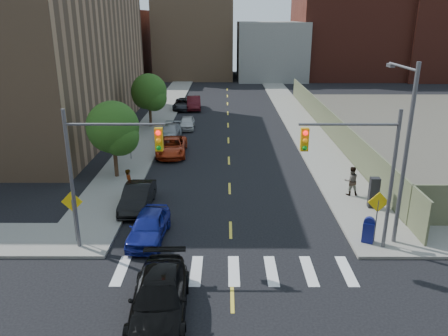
{
  "coord_description": "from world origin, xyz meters",
  "views": [
    {
      "loc": [
        -0.29,
        -13.09,
        10.86
      ],
      "look_at": [
        -0.37,
        12.42,
        2.0
      ],
      "focal_mm": 35.0,
      "sensor_mm": 36.0,
      "label": 1
    }
  ],
  "objects_px": {
    "black_sedan": "(159,297)",
    "pedestrian_west": "(129,183)",
    "parked_car_black": "(138,197)",
    "pedestrian_east": "(351,181)",
    "parked_car_grey": "(183,104)",
    "payphone": "(374,193)",
    "parked_car_white": "(187,123)",
    "mailbox": "(368,230)",
    "parked_car_silver": "(170,132)",
    "parked_car_maroon": "(194,103)",
    "parked_car_red": "(172,147)",
    "parked_car_blue": "(149,226)"
  },
  "relations": [
    {
      "from": "pedestrian_east",
      "to": "parked_car_white",
      "type": "bearing_deg",
      "value": -58.39
    },
    {
      "from": "parked_car_grey",
      "to": "pedestrian_east",
      "type": "bearing_deg",
      "value": -63.88
    },
    {
      "from": "parked_car_black",
      "to": "pedestrian_west",
      "type": "bearing_deg",
      "value": 118.68
    },
    {
      "from": "mailbox",
      "to": "pedestrian_west",
      "type": "relative_size",
      "value": 0.76
    },
    {
      "from": "parked_car_grey",
      "to": "pedestrian_east",
      "type": "distance_m",
      "value": 30.64
    },
    {
      "from": "parked_car_grey",
      "to": "mailbox",
      "type": "xyz_separation_m",
      "value": [
        12.36,
        -33.82,
        0.13
      ]
    },
    {
      "from": "pedestrian_east",
      "to": "payphone",
      "type": "bearing_deg",
      "value": 111.07
    },
    {
      "from": "payphone",
      "to": "pedestrian_east",
      "type": "xyz_separation_m",
      "value": [
        -0.81,
        1.91,
        0.01
      ]
    },
    {
      "from": "black_sedan",
      "to": "pedestrian_west",
      "type": "height_order",
      "value": "pedestrian_west"
    },
    {
      "from": "parked_car_black",
      "to": "payphone",
      "type": "bearing_deg",
      "value": 0.58
    },
    {
      "from": "parked_car_maroon",
      "to": "black_sedan",
      "type": "distance_m",
      "value": 39.47
    },
    {
      "from": "parked_car_maroon",
      "to": "mailbox",
      "type": "xyz_separation_m",
      "value": [
        11.06,
        -33.94,
        0.02
      ]
    },
    {
      "from": "parked_car_red",
      "to": "black_sedan",
      "type": "xyz_separation_m",
      "value": [
        1.93,
        -20.6,
        0.06
      ]
    },
    {
      "from": "pedestrian_east",
      "to": "parked_car_silver",
      "type": "bearing_deg",
      "value": -48.51
    },
    {
      "from": "parked_car_grey",
      "to": "payphone",
      "type": "height_order",
      "value": "payphone"
    },
    {
      "from": "parked_car_black",
      "to": "black_sedan",
      "type": "xyz_separation_m",
      "value": [
        2.71,
        -9.86,
        0.04
      ]
    },
    {
      "from": "parked_car_maroon",
      "to": "parked_car_silver",
      "type": "bearing_deg",
      "value": -100.02
    },
    {
      "from": "parked_car_grey",
      "to": "pedestrian_east",
      "type": "relative_size",
      "value": 2.58
    },
    {
      "from": "parked_car_red",
      "to": "pedestrian_west",
      "type": "relative_size",
      "value": 2.83
    },
    {
      "from": "parked_car_grey",
      "to": "parked_car_red",
      "type": "bearing_deg",
      "value": -86.89
    },
    {
      "from": "parked_car_black",
      "to": "black_sedan",
      "type": "bearing_deg",
      "value": -73.6
    },
    {
      "from": "parked_car_red",
      "to": "mailbox",
      "type": "xyz_separation_m",
      "value": [
        11.58,
        -15.09,
        0.1
      ]
    },
    {
      "from": "parked_car_grey",
      "to": "payphone",
      "type": "xyz_separation_m",
      "value": [
        13.96,
        -29.58,
        0.4
      ]
    },
    {
      "from": "black_sedan",
      "to": "pedestrian_east",
      "type": "bearing_deg",
      "value": 45.82
    },
    {
      "from": "parked_car_silver",
      "to": "parked_car_grey",
      "type": "xyz_separation_m",
      "value": [
        -0.02,
        13.83,
        0.02
      ]
    },
    {
      "from": "mailbox",
      "to": "payphone",
      "type": "xyz_separation_m",
      "value": [
        1.59,
        4.24,
        0.27
      ]
    },
    {
      "from": "parked_car_grey",
      "to": "payphone",
      "type": "bearing_deg",
      "value": -64.03
    },
    {
      "from": "parked_car_white",
      "to": "pedestrian_east",
      "type": "bearing_deg",
      "value": -57.32
    },
    {
      "from": "parked_car_black",
      "to": "pedestrian_west",
      "type": "xyz_separation_m",
      "value": [
        -0.8,
        1.53,
        0.32
      ]
    },
    {
      "from": "parked_car_black",
      "to": "pedestrian_east",
      "type": "relative_size",
      "value": 2.34
    },
    {
      "from": "parked_car_black",
      "to": "parked_car_red",
      "type": "bearing_deg",
      "value": 86.86
    },
    {
      "from": "parked_car_red",
      "to": "parked_car_silver",
      "type": "xyz_separation_m",
      "value": [
        -0.76,
        4.9,
        -0.05
      ]
    },
    {
      "from": "parked_car_blue",
      "to": "parked_car_maroon",
      "type": "xyz_separation_m",
      "value": [
        0.0,
        33.39,
        0.05
      ]
    },
    {
      "from": "mailbox",
      "to": "pedestrian_east",
      "type": "distance_m",
      "value": 6.2
    },
    {
      "from": "parked_car_white",
      "to": "mailbox",
      "type": "bearing_deg",
      "value": -66.15
    },
    {
      "from": "parked_car_blue",
      "to": "parked_car_white",
      "type": "height_order",
      "value": "parked_car_blue"
    },
    {
      "from": "parked_car_silver",
      "to": "pedestrian_west",
      "type": "xyz_separation_m",
      "value": [
        -0.82,
        -14.12,
        0.39
      ]
    },
    {
      "from": "parked_car_red",
      "to": "pedestrian_west",
      "type": "height_order",
      "value": "pedestrian_west"
    },
    {
      "from": "parked_car_white",
      "to": "parked_car_grey",
      "type": "relative_size",
      "value": 0.77
    },
    {
      "from": "parked_car_black",
      "to": "parked_car_white",
      "type": "bearing_deg",
      "value": 87.24
    },
    {
      "from": "parked_car_silver",
      "to": "black_sedan",
      "type": "bearing_deg",
      "value": -80.14
    },
    {
      "from": "parked_car_silver",
      "to": "parked_car_maroon",
      "type": "xyz_separation_m",
      "value": [
        1.28,
        13.94,
        0.13
      ]
    },
    {
      "from": "parked_car_white",
      "to": "parked_car_maroon",
      "type": "xyz_separation_m",
      "value": [
        0.0,
        9.96,
        0.14
      ]
    },
    {
      "from": "parked_car_blue",
      "to": "parked_car_maroon",
      "type": "height_order",
      "value": "parked_car_maroon"
    },
    {
      "from": "parked_car_silver",
      "to": "black_sedan",
      "type": "xyz_separation_m",
      "value": [
        2.69,
        -25.5,
        0.11
      ]
    },
    {
      "from": "pedestrian_west",
      "to": "pedestrian_east",
      "type": "distance_m",
      "value": 13.95
    },
    {
      "from": "mailbox",
      "to": "parked_car_white",
      "type": "bearing_deg",
      "value": 138.48
    },
    {
      "from": "parked_car_maroon",
      "to": "mailbox",
      "type": "distance_m",
      "value": 35.69
    },
    {
      "from": "parked_car_white",
      "to": "black_sedan",
      "type": "relative_size",
      "value": 0.71
    },
    {
      "from": "parked_car_red",
      "to": "parked_car_white",
      "type": "height_order",
      "value": "parked_car_red"
    }
  ]
}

